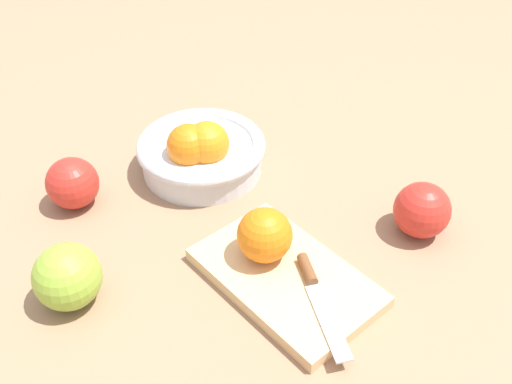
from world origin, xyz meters
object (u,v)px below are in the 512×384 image
Objects in this scene: apple_back_right at (422,210)px; orange_on_board at (263,237)px; bowl at (201,152)px; apple_front_left_2 at (67,277)px; cutting_board at (286,277)px; knife at (316,291)px; apple_front_left at (72,183)px.

orange_on_board is at bearing -122.48° from apple_back_right.
apple_front_left_2 is (0.06, -0.29, 0.00)m from bowl.
cutting_board is 0.06m from orange_on_board.
orange_on_board is at bearing 176.34° from knife.
orange_on_board is 0.22m from apple_back_right.
cutting_board is 0.34m from apple_front_left.
apple_front_left_2 reaches higher than apple_back_right.
apple_back_right is at bearing 16.23° from bowl.
orange_on_board is at bearing 176.30° from cutting_board.
cutting_board is 0.21m from apple_back_right.
orange_on_board is 0.86× the size of apple_front_left_2.
apple_front_left is 0.92× the size of apple_front_left_2.
apple_front_left_2 is 0.46m from apple_back_right.
cutting_board is 3.06× the size of apple_front_left.
cutting_board is at bearing 176.37° from knife.
apple_front_left_2 is at bearing -124.41° from apple_back_right.
orange_on_board is at bearing 53.77° from apple_front_left_2.
knife reaches higher than cutting_board.
bowl is 2.80× the size of orange_on_board.
bowl is at bearing 102.16° from apple_front_left_2.
bowl reaches higher than orange_on_board.
apple_back_right is at bearing 80.29° from knife.
apple_front_left is at bearing -146.61° from apple_back_right.
orange_on_board is 0.94× the size of apple_front_left.
apple_front_left is 0.18m from apple_front_left_2.
bowl is at bearing 154.73° from orange_on_board.
bowl is 2.56× the size of apple_back_right.
apple_back_right reaches higher than cutting_board.
knife is at bearing -19.24° from bowl.
apple_front_left_2 is at bearing -140.74° from knife.
apple_front_left reaches higher than knife.
apple_front_left_2 reaches higher than apple_front_left.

